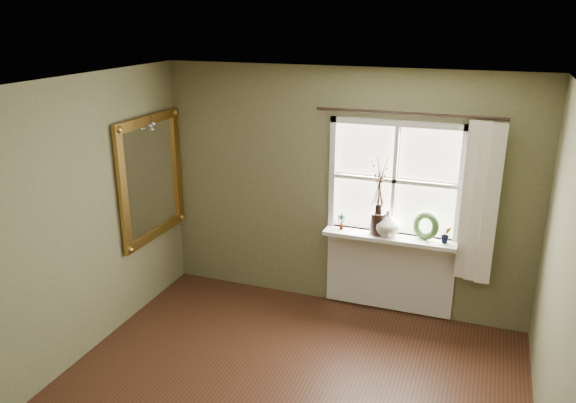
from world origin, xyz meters
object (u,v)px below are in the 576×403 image
at_px(wreath, 425,229).
at_px(cream_vase, 388,223).
at_px(dark_jug, 378,224).
at_px(gilt_mirror, 151,178).

bearing_deg(wreath, cream_vase, -149.60).
xyz_separation_m(dark_jug, gilt_mirror, (-2.39, -0.46, 0.38)).
bearing_deg(dark_jug, gilt_mirror, -169.18).
height_order(dark_jug, gilt_mirror, gilt_mirror).
bearing_deg(wreath, gilt_mirror, -145.80).
bearing_deg(gilt_mirror, dark_jug, 10.82).
distance_m(dark_jug, wreath, 0.48).
xyz_separation_m(dark_jug, wreath, (0.48, 0.04, -0.01)).
bearing_deg(cream_vase, dark_jug, 180.00).
xyz_separation_m(dark_jug, cream_vase, (0.10, 0.00, 0.02)).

